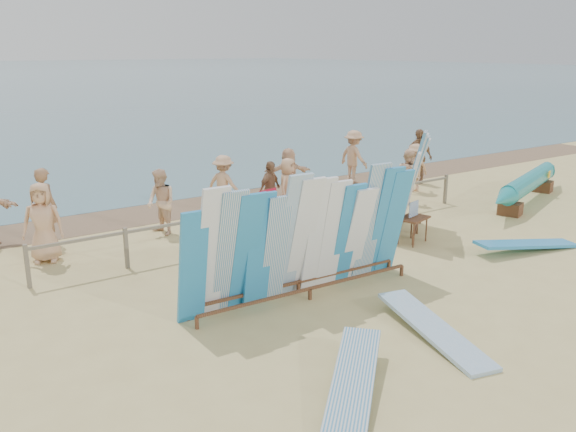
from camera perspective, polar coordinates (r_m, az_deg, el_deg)
ground at (r=13.07m, az=6.78°, el=-5.17°), size 160.00×160.00×0.00m
wet_sand_strip at (r=18.83m, az=-7.75°, el=1.22°), size 40.00×2.60×0.01m
fence at (r=15.14m, az=-0.61°, el=0.34°), size 12.08×0.08×0.90m
main_surfboard_rack at (r=11.36m, az=1.57°, el=-2.32°), size 4.96×0.82×2.47m
side_surfboard_rack at (r=15.63m, az=11.38°, el=2.67°), size 2.19×1.93×2.69m
outrigger_canoe at (r=19.99m, az=21.61°, el=2.87°), size 6.40×2.79×0.94m
vendor_table at (r=15.05m, az=11.58°, el=-1.21°), size 0.90×0.74×1.03m
flat_board_e at (r=8.63m, az=6.01°, el=-16.66°), size 2.34×2.25×0.41m
flat_board_b at (r=10.48m, az=13.42°, el=-10.90°), size 1.15×2.75×0.28m
flat_board_d at (r=15.32m, az=21.41°, el=-3.04°), size 2.75×1.17×0.33m
beach_chair_left at (r=16.31m, az=-1.23°, el=0.13°), size 0.69×0.71×0.93m
beach_chair_right at (r=16.68m, az=2.45°, el=0.41°), size 0.79×0.79×0.88m
stroller at (r=17.41m, az=4.13°, el=1.49°), size 0.54×0.75×0.98m
beachgoer_0 at (r=14.36m, az=-21.97°, el=-0.57°), size 0.97×0.73×1.78m
beachgoer_extra_0 at (r=20.46m, az=11.76°, el=4.44°), size 1.08×0.61×1.58m
beachgoer_9 at (r=21.44m, az=6.17°, el=5.53°), size 0.60×1.23×1.85m
beachgoer_8 at (r=18.89m, az=11.17°, el=3.65°), size 0.49×0.84×1.63m
beachgoer_3 at (r=17.40m, az=-6.03°, el=2.95°), size 0.92×1.17×1.68m
beachgoer_10 at (r=21.75m, az=12.09°, el=5.49°), size 0.60×1.16×1.90m
beachgoer_5 at (r=19.11m, az=0.03°, el=4.04°), size 1.55×1.04×1.60m
beachgoer_6 at (r=17.00m, az=0.00°, el=2.70°), size 0.89×0.74×1.66m
beachgoer_1 at (r=15.64m, az=-21.72°, el=0.85°), size 0.63×0.78×1.87m
beachgoer_4 at (r=16.93m, az=-1.70°, el=2.51°), size 1.01×0.74×1.58m
beachgoer_2 at (r=15.64m, az=-11.79°, el=1.27°), size 0.52×0.87×1.67m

